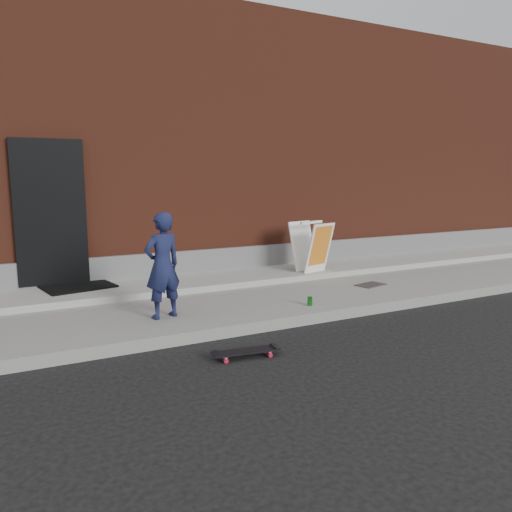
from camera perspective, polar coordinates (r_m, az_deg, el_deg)
ground at (r=6.61m, az=4.25°, el=-8.17°), size 80.00×80.00×0.00m
sidewalk at (r=7.86m, az=-1.51°, el=-4.77°), size 20.00×3.00×0.15m
apron at (r=8.63m, az=-4.13°, el=-2.68°), size 20.00×1.20×0.10m
building at (r=12.81m, az=-12.60°, el=11.32°), size 20.00×8.10×5.00m
child at (r=6.46m, az=-10.64°, el=-1.08°), size 0.56×0.44×1.37m
skateboard at (r=5.54m, az=-1.14°, el=-10.88°), size 0.75×0.28×0.08m
pizza_sign at (r=9.05m, az=6.40°, el=1.10°), size 0.69×0.76×0.91m
soda_can at (r=7.12m, az=6.18°, el=-5.13°), size 0.07×0.07×0.13m
doormat at (r=8.27m, az=-19.71°, el=-3.26°), size 1.14×0.99×0.03m
utility_plate at (r=8.59m, az=12.97°, el=-3.23°), size 0.55×0.41×0.01m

